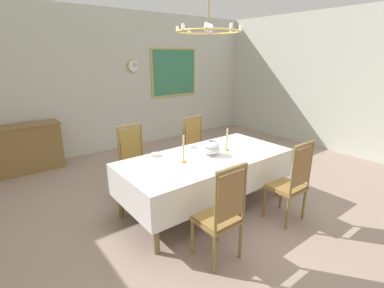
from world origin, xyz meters
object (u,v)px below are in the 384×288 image
at_px(candlestick_east, 227,142).
at_px(spoon_primary, 216,142).
at_px(bowl_near_left, 212,142).
at_px(framed_painting, 174,72).
at_px(chair_south_a, 222,213).
at_px(chandelier, 208,31).
at_px(sideboard, 20,149).
at_px(mounted_clock, 134,66).
at_px(chair_south_b, 291,182).
at_px(bowl_near_right, 156,154).
at_px(dining_table, 206,161).
at_px(candlestick_west, 184,152).
at_px(chair_north_b, 197,146).
at_px(bowl_far_left, 191,146).
at_px(spoon_secondary, 148,156).
at_px(chair_north_a, 135,160).
at_px(soup_tureen, 211,148).

height_order(candlestick_east, spoon_primary, candlestick_east).
bearing_deg(bowl_near_left, framed_painting, 66.03).
bearing_deg(bowl_near_left, chair_south_a, -128.11).
relative_size(bowl_near_left, chandelier, 0.18).
xyz_separation_m(sideboard, mounted_clock, (2.55, 0.24, 1.45)).
relative_size(chair_south_b, bowl_near_right, 7.06).
relative_size(dining_table, bowl_near_left, 16.32).
bearing_deg(candlestick_east, bowl_near_right, 154.59).
relative_size(candlestick_west, mounted_clock, 1.26).
xyz_separation_m(chair_south_b, chair_north_b, (-0.00, 1.95, -0.01)).
distance_m(chair_south_b, bowl_far_left, 1.54).
height_order(chair_north_b, sideboard, chair_north_b).
bearing_deg(framed_painting, spoon_secondary, -130.30).
bearing_deg(dining_table, chair_south_a, -122.73).
relative_size(dining_table, spoon_primary, 13.91).
xyz_separation_m(candlestick_east, spoon_secondary, (-1.07, 0.48, -0.13)).
relative_size(candlestick_west, sideboard, 0.26).
xyz_separation_m(bowl_near_left, framed_painting, (1.31, 2.95, 0.91)).
distance_m(spoon_secondary, framed_painting, 3.87).
height_order(chair_north_a, framed_painting, framed_painting).
bearing_deg(chandelier, mounted_clock, 79.50).
relative_size(spoon_primary, chandelier, 0.22).
relative_size(dining_table, sideboard, 1.70).
xyz_separation_m(bowl_near_left, bowl_far_left, (-0.38, 0.05, 0.00)).
height_order(candlestick_west, framed_painting, framed_painting).
bearing_deg(spoon_primary, candlestick_west, -145.23).
relative_size(chair_north_a, candlestick_west, 3.01).
xyz_separation_m(chair_north_a, spoon_secondary, (-0.04, -0.50, 0.22)).
height_order(soup_tureen, candlestick_east, candlestick_east).
bearing_deg(bowl_near_right, chair_south_b, -50.72).
bearing_deg(mounted_clock, soup_tureen, -99.12).
height_order(candlestick_east, bowl_near_left, candlestick_east).
xyz_separation_m(spoon_secondary, mounted_clock, (1.29, 2.85, 1.12)).
distance_m(chair_north_b, bowl_far_left, 0.80).
distance_m(bowl_near_left, mounted_clock, 3.15).
bearing_deg(spoon_primary, soup_tureen, -127.48).
bearing_deg(spoon_primary, chair_south_b, -76.57).
relative_size(soup_tureen, bowl_near_left, 1.76).
bearing_deg(sideboard, bowl_near_left, 131.41).
height_order(chair_north_b, candlestick_west, candlestick_west).
relative_size(framed_painting, chandelier, 1.66).
distance_m(dining_table, mounted_clock, 3.60).
bearing_deg(candlestick_west, sideboard, 116.45).
height_order(chair_north_a, chair_south_b, chair_south_b).
bearing_deg(soup_tureen, chair_north_a, 126.04).
relative_size(spoon_secondary, chandelier, 0.22).
bearing_deg(chair_south_b, bowl_near_left, 96.96).
distance_m(soup_tureen, spoon_primary, 0.64).
bearing_deg(candlestick_east, bowl_near_left, 82.84).
bearing_deg(bowl_near_left, sideboard, 131.41).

